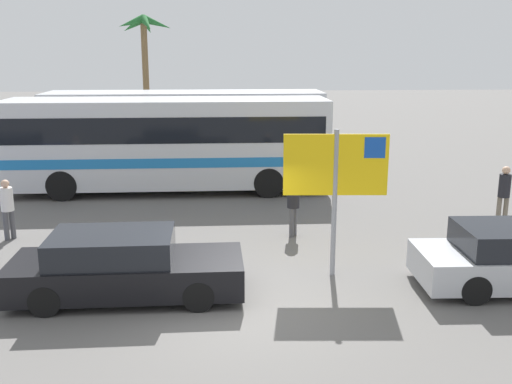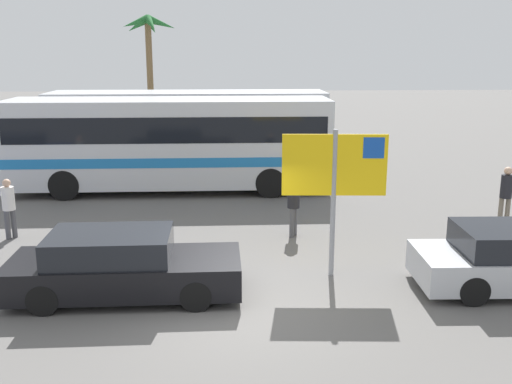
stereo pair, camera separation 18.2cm
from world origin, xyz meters
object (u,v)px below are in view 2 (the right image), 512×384
at_px(bus_rear_coach, 189,127).
at_px(pedestrian_by_bus, 9,204).
at_px(pedestrian_near_sign, 506,192).
at_px(pedestrian_crossing_lot, 294,202).
at_px(ferry_sign, 337,171).
at_px(car_black, 122,266).
at_px(bus_front_coach, 170,140).

relative_size(bus_rear_coach, pedestrian_by_bus, 6.85).
relative_size(pedestrian_near_sign, pedestrian_crossing_lot, 1.05).
height_order(ferry_sign, pedestrian_near_sign, ferry_sign).
relative_size(bus_rear_coach, car_black, 2.38).
relative_size(bus_rear_coach, pedestrian_near_sign, 6.45).
xyz_separation_m(bus_front_coach, car_black, (-0.18, -9.02, -1.15)).
xyz_separation_m(bus_front_coach, pedestrian_near_sign, (9.61, -4.75, -0.79)).
height_order(ferry_sign, car_black, ferry_sign).
distance_m(pedestrian_near_sign, pedestrian_by_bus, 13.32).
relative_size(bus_front_coach, ferry_sign, 3.39).
height_order(pedestrian_near_sign, pedestrian_crossing_lot, pedestrian_near_sign).
distance_m(bus_rear_coach, ferry_sign, 12.20).
xyz_separation_m(pedestrian_near_sign, pedestrian_crossing_lot, (-5.95, -0.59, -0.05)).
bearing_deg(car_black, ferry_sign, 10.98).
xyz_separation_m(bus_rear_coach, ferry_sign, (3.80, -11.59, 0.54)).
bearing_deg(ferry_sign, car_black, -164.78).
xyz_separation_m(ferry_sign, pedestrian_near_sign, (5.38, 3.37, -1.33)).
height_order(bus_front_coach, ferry_sign, ferry_sign).
distance_m(bus_rear_coach, pedestrian_by_bus, 9.60).
bearing_deg(bus_rear_coach, ferry_sign, -71.83).
bearing_deg(bus_rear_coach, pedestrian_crossing_lot, -69.86).
bearing_deg(ferry_sign, bus_rear_coach, 111.72).
bearing_deg(pedestrian_crossing_lot, pedestrian_by_bus, 28.19).
relative_size(pedestrian_near_sign, pedestrian_by_bus, 1.06).
height_order(bus_rear_coach, pedestrian_crossing_lot, bus_rear_coach).
bearing_deg(ferry_sign, bus_front_coach, 121.08).
xyz_separation_m(bus_rear_coach, pedestrian_by_bus, (-4.13, -8.62, -0.86)).
distance_m(bus_front_coach, pedestrian_crossing_lot, 6.53).
bearing_deg(bus_rear_coach, car_black, -92.77).
bearing_deg(car_black, pedestrian_near_sign, 22.91).
xyz_separation_m(car_black, pedestrian_near_sign, (9.79, 4.28, 0.35)).
xyz_separation_m(car_black, pedestrian_crossing_lot, (3.84, 3.68, 0.30)).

